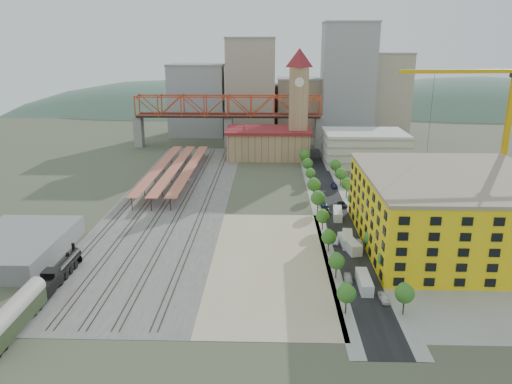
{
  "coord_description": "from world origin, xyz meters",
  "views": [
    {
      "loc": [
        -4.32,
        -140.77,
        50.19
      ],
      "look_at": [
        -8.12,
        -7.03,
        10.0
      ],
      "focal_mm": 35.0,
      "sensor_mm": 36.0,
      "label": 1
    }
  ],
  "objects_px": {
    "clock_tower": "(299,94)",
    "tower_crane": "(499,112)",
    "locomotive": "(59,273)",
    "construction_building": "(452,211)",
    "car_0": "(348,278)",
    "coach": "(14,316)",
    "site_trailer_a": "(364,282)",
    "site_trailer_c": "(347,239)",
    "site_trailer_b": "(350,244)",
    "site_trailer_d": "(338,214)"
  },
  "relations": [
    {
      "from": "construction_building",
      "to": "tower_crane",
      "type": "xyz_separation_m",
      "value": [
        20.92,
        27.79,
        21.14
      ]
    },
    {
      "from": "clock_tower",
      "to": "site_trailer_c",
      "type": "bearing_deg",
      "value": -85.42
    },
    {
      "from": "clock_tower",
      "to": "locomotive",
      "type": "distance_m",
      "value": 139.01
    },
    {
      "from": "coach",
      "to": "site_trailer_c",
      "type": "relative_size",
      "value": 2.08
    },
    {
      "from": "clock_tower",
      "to": "construction_building",
      "type": "bearing_deg",
      "value": -71.22
    },
    {
      "from": "clock_tower",
      "to": "car_0",
      "type": "height_order",
      "value": "clock_tower"
    },
    {
      "from": "clock_tower",
      "to": "tower_crane",
      "type": "bearing_deg",
      "value": -52.74
    },
    {
      "from": "clock_tower",
      "to": "construction_building",
      "type": "xyz_separation_m",
      "value": [
        34.0,
        -99.99,
        -19.29
      ]
    },
    {
      "from": "coach",
      "to": "site_trailer_a",
      "type": "xyz_separation_m",
      "value": [
        66.0,
        18.93,
        -1.99
      ]
    },
    {
      "from": "construction_building",
      "to": "tower_crane",
      "type": "distance_m",
      "value": 40.71
    },
    {
      "from": "construction_building",
      "to": "site_trailer_c",
      "type": "xyz_separation_m",
      "value": [
        -26.0,
        0.08,
        -8.11
      ]
    },
    {
      "from": "locomotive",
      "to": "tower_crane",
      "type": "relative_size",
      "value": 0.48
    },
    {
      "from": "site_trailer_c",
      "to": "site_trailer_b",
      "type": "bearing_deg",
      "value": -83.18
    },
    {
      "from": "locomotive",
      "to": "tower_crane",
      "type": "distance_m",
      "value": 127.24
    },
    {
      "from": "site_trailer_a",
      "to": "car_0",
      "type": "relative_size",
      "value": 2.05
    },
    {
      "from": "coach",
      "to": "site_trailer_a",
      "type": "height_order",
      "value": "coach"
    },
    {
      "from": "locomotive",
      "to": "site_trailer_b",
      "type": "height_order",
      "value": "locomotive"
    },
    {
      "from": "coach",
      "to": "car_0",
      "type": "height_order",
      "value": "coach"
    },
    {
      "from": "coach",
      "to": "car_0",
      "type": "xyz_separation_m",
      "value": [
        63.0,
        21.74,
        -2.51
      ]
    },
    {
      "from": "construction_building",
      "to": "tower_crane",
      "type": "height_order",
      "value": "tower_crane"
    },
    {
      "from": "site_trailer_c",
      "to": "locomotive",
      "type": "bearing_deg",
      "value": -153.49
    },
    {
      "from": "tower_crane",
      "to": "car_0",
      "type": "height_order",
      "value": "tower_crane"
    },
    {
      "from": "tower_crane",
      "to": "site_trailer_c",
      "type": "relative_size",
      "value": 5.23
    },
    {
      "from": "site_trailer_d",
      "to": "tower_crane",
      "type": "bearing_deg",
      "value": 14.64
    },
    {
      "from": "construction_building",
      "to": "coach",
      "type": "relative_size",
      "value": 2.57
    },
    {
      "from": "locomotive",
      "to": "site_trailer_c",
      "type": "distance_m",
      "value": 70.1
    },
    {
      "from": "coach",
      "to": "site_trailer_d",
      "type": "relative_size",
      "value": 2.1
    },
    {
      "from": "site_trailer_b",
      "to": "car_0",
      "type": "bearing_deg",
      "value": -112.42
    },
    {
      "from": "locomotive",
      "to": "construction_building",
      "type": "bearing_deg",
      "value": 14.35
    },
    {
      "from": "clock_tower",
      "to": "construction_building",
      "type": "relative_size",
      "value": 1.03
    },
    {
      "from": "site_trailer_a",
      "to": "coach",
      "type": "bearing_deg",
      "value": -163.26
    },
    {
      "from": "locomotive",
      "to": "site_trailer_d",
      "type": "bearing_deg",
      "value": 33.48
    },
    {
      "from": "construction_building",
      "to": "site_trailer_d",
      "type": "distance_m",
      "value": 33.86
    },
    {
      "from": "clock_tower",
      "to": "site_trailer_b",
      "type": "distance_m",
      "value": 107.31
    },
    {
      "from": "site_trailer_d",
      "to": "site_trailer_a",
      "type": "bearing_deg",
      "value": -84.66
    },
    {
      "from": "locomotive",
      "to": "site_trailer_a",
      "type": "distance_m",
      "value": 66.01
    },
    {
      "from": "coach",
      "to": "site_trailer_c",
      "type": "distance_m",
      "value": 78.82
    },
    {
      "from": "locomotive",
      "to": "coach",
      "type": "bearing_deg",
      "value": -90.0
    },
    {
      "from": "coach",
      "to": "car_0",
      "type": "distance_m",
      "value": 66.69
    },
    {
      "from": "construction_building",
      "to": "site_trailer_b",
      "type": "height_order",
      "value": "construction_building"
    },
    {
      "from": "tower_crane",
      "to": "site_trailer_d",
      "type": "distance_m",
      "value": 55.83
    },
    {
      "from": "construction_building",
      "to": "car_0",
      "type": "bearing_deg",
      "value": -143.8
    },
    {
      "from": "coach",
      "to": "site_trailer_b",
      "type": "xyz_separation_m",
      "value": [
        66.0,
        39.49,
        -1.87
      ]
    },
    {
      "from": "locomotive",
      "to": "tower_crane",
      "type": "xyz_separation_m",
      "value": [
        112.92,
        51.33,
        28.35
      ]
    },
    {
      "from": "coach",
      "to": "tower_crane",
      "type": "distance_m",
      "value": 136.02
    },
    {
      "from": "tower_crane",
      "to": "clock_tower",
      "type": "bearing_deg",
      "value": 127.26
    },
    {
      "from": "site_trailer_a",
      "to": "site_trailer_c",
      "type": "height_order",
      "value": "site_trailer_a"
    },
    {
      "from": "tower_crane",
      "to": "site_trailer_b",
      "type": "bearing_deg",
      "value": -146.31
    },
    {
      "from": "site_trailer_c",
      "to": "coach",
      "type": "bearing_deg",
      "value": -140.06
    },
    {
      "from": "site_trailer_a",
      "to": "car_0",
      "type": "xyz_separation_m",
      "value": [
        -3.0,
        2.82,
        -0.51
      ]
    }
  ]
}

